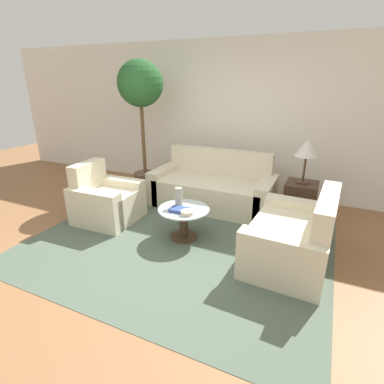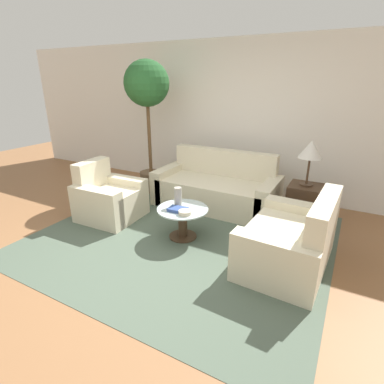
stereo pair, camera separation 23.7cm
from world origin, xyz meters
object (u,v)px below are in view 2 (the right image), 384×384
(armchair, at_px, (108,199))
(book_stack, at_px, (178,209))
(potted_plant, at_px, (147,97))
(table_lamp, at_px, (311,151))
(loveseat, at_px, (293,244))
(coffee_table, at_px, (183,219))
(vase, at_px, (178,197))
(sofa_main, at_px, (217,189))
(bowl, at_px, (185,213))

(armchair, distance_m, book_stack, 1.29)
(potted_plant, bearing_deg, table_lamp, -1.96)
(loveseat, relative_size, coffee_table, 1.94)
(coffee_table, relative_size, book_stack, 2.71)
(loveseat, height_order, coffee_table, loveseat)
(armchair, xyz_separation_m, coffee_table, (1.29, -0.01, -0.01))
(vase, bearing_deg, table_lamp, 39.00)
(table_lamp, xyz_separation_m, vase, (-1.39, -1.12, -0.53))
(table_lamp, relative_size, vase, 2.48)
(loveseat, xyz_separation_m, table_lamp, (-0.09, 1.16, 0.78))
(coffee_table, height_order, vase, vase)
(loveseat, distance_m, coffee_table, 1.38)
(loveseat, bearing_deg, coffee_table, -86.71)
(book_stack, bearing_deg, armchair, 171.47)
(loveseat, distance_m, book_stack, 1.41)
(sofa_main, relative_size, book_stack, 8.01)
(coffee_table, bearing_deg, armchair, 179.65)
(loveseat, height_order, vase, loveseat)
(coffee_table, xyz_separation_m, table_lamp, (1.29, 1.16, 0.80))
(sofa_main, distance_m, vase, 1.19)
(bowl, bearing_deg, vase, 138.22)
(loveseat, distance_m, vase, 1.50)
(coffee_table, bearing_deg, bowl, -51.01)
(loveseat, bearing_deg, bowl, -80.21)
(loveseat, xyz_separation_m, book_stack, (-1.40, -0.10, 0.15))
(potted_plant, bearing_deg, book_stack, -44.18)
(armchair, xyz_separation_m, table_lamp, (2.59, 1.16, 0.79))
(sofa_main, xyz_separation_m, loveseat, (1.43, -1.20, -0.00))
(coffee_table, bearing_deg, potted_plant, 138.18)
(sofa_main, bearing_deg, coffee_table, -87.61)
(loveseat, bearing_deg, vase, -88.37)
(potted_plant, bearing_deg, coffee_table, -41.82)
(sofa_main, xyz_separation_m, book_stack, (0.04, -1.30, 0.15))
(bowl, distance_m, book_stack, 0.14)
(coffee_table, distance_m, potted_plant, 2.35)
(sofa_main, xyz_separation_m, vase, (-0.04, -1.16, 0.25))
(coffee_table, xyz_separation_m, potted_plant, (-1.41, 1.26, 1.41))
(table_lamp, height_order, book_stack, table_lamp)
(loveseat, relative_size, bowl, 8.15)
(armchair, bearing_deg, book_stack, -96.70)
(sofa_main, distance_m, table_lamp, 1.56)
(table_lamp, height_order, potted_plant, potted_plant)
(coffee_table, height_order, table_lamp, table_lamp)
(coffee_table, relative_size, table_lamp, 1.05)
(armchair, height_order, bowl, armchair)
(book_stack, bearing_deg, table_lamp, 40.13)
(bowl, relative_size, book_stack, 0.65)
(loveseat, xyz_separation_m, potted_plant, (-2.79, 1.25, 1.39))
(bowl, xyz_separation_m, book_stack, (-0.13, 0.05, -0.00))
(potted_plant, bearing_deg, loveseat, -24.12)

